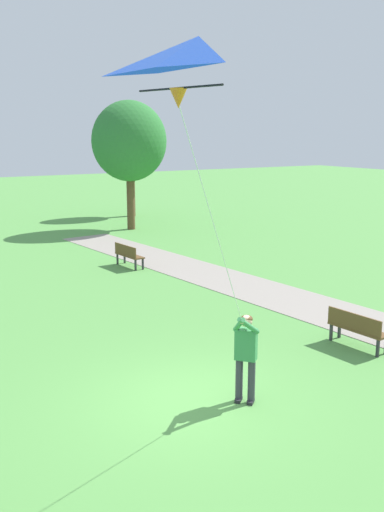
# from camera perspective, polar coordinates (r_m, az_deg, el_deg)

# --- Properties ---
(ground_plane) EXTENTS (120.00, 120.00, 0.00)m
(ground_plane) POSITION_cam_1_polar(r_m,az_deg,el_deg) (11.25, 0.10, -14.27)
(ground_plane) COLOR #569947
(walkway_path) EXTENTS (5.88, 32.07, 0.02)m
(walkway_path) POSITION_cam_1_polar(r_m,az_deg,el_deg) (16.40, 15.43, -6.02)
(walkway_path) COLOR gray
(walkway_path) RESTS_ON ground
(person_kite_flyer) EXTENTS (0.61, 0.58, 1.83)m
(person_kite_flyer) POSITION_cam_1_polar(r_m,az_deg,el_deg) (10.78, 5.42, -9.44)
(person_kite_flyer) COLOR #232328
(person_kite_flyer) RESTS_ON ground
(flying_kite) EXTENTS (2.69, 2.82, 4.20)m
(flying_kite) POSITION_cam_1_polar(r_m,az_deg,el_deg) (6.75, 0.39, 17.50)
(flying_kite) COLOR blue
(park_bench_near_walkway) EXTENTS (0.60, 1.54, 0.88)m
(park_bench_near_walkway) POSITION_cam_1_polar(r_m,az_deg,el_deg) (14.12, 16.23, -6.89)
(park_bench_near_walkway) COLOR brown
(park_bench_near_walkway) RESTS_ON ground
(park_bench_far_walkway) EXTENTS (0.60, 1.54, 0.88)m
(park_bench_far_walkway) POSITION_cam_1_polar(r_m,az_deg,el_deg) (21.76, -6.45, 0.20)
(park_bench_far_walkway) COLOR brown
(park_bench_far_walkway) RESTS_ON ground
(tree_treeline_left) EXTENTS (3.97, 3.50, 6.71)m
(tree_treeline_left) POSITION_cam_1_polar(r_m,az_deg,el_deg) (30.14, -6.32, 11.37)
(tree_treeline_left) COLOR brown
(tree_treeline_left) RESTS_ON ground
(tree_horizon_far) EXTENTS (3.05, 2.45, 5.91)m
(tree_horizon_far) POSITION_cam_1_polar(r_m,az_deg,el_deg) (35.13, -6.21, 10.85)
(tree_horizon_far) COLOR brown
(tree_horizon_far) RESTS_ON ground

